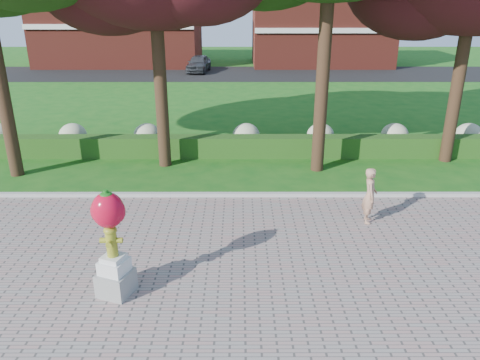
# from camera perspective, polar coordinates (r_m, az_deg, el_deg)

# --- Properties ---
(ground) EXTENTS (100.00, 100.00, 0.00)m
(ground) POSITION_cam_1_polar(r_m,az_deg,el_deg) (11.76, -3.65, -7.99)
(ground) COLOR #155616
(ground) RESTS_ON ground
(curb) EXTENTS (40.00, 0.18, 0.15)m
(curb) POSITION_cam_1_polar(r_m,az_deg,el_deg) (14.41, -2.96, -1.87)
(curb) COLOR #ADADA5
(curb) RESTS_ON ground
(lawn_hedge) EXTENTS (24.00, 0.70, 0.80)m
(lawn_hedge) POSITION_cam_1_polar(r_m,az_deg,el_deg) (18.05, -2.38, 4.11)
(lawn_hedge) COLOR #1E4714
(lawn_hedge) RESTS_ON ground
(hydrangea_row) EXTENTS (20.10, 1.10, 0.99)m
(hydrangea_row) POSITION_cam_1_polar(r_m,az_deg,el_deg) (18.95, -0.54, 5.44)
(hydrangea_row) COLOR #B3BC8F
(hydrangea_row) RESTS_ON ground
(street) EXTENTS (50.00, 8.00, 0.02)m
(street) POSITION_cam_1_polar(r_m,az_deg,el_deg) (38.66, -1.17, 12.85)
(street) COLOR black
(street) RESTS_ON ground
(building_left) EXTENTS (14.00, 8.00, 7.00)m
(building_left) POSITION_cam_1_polar(r_m,az_deg,el_deg) (45.56, -14.40, 17.94)
(building_left) COLOR maroon
(building_left) RESTS_ON ground
(building_right) EXTENTS (12.00, 8.00, 6.40)m
(building_right) POSITION_cam_1_polar(r_m,az_deg,el_deg) (44.89, 9.73, 17.85)
(building_right) COLOR maroon
(building_right) RESTS_ON ground
(hydrant_sculpture) EXTENTS (0.81, 0.81, 2.32)m
(hydrant_sculpture) POSITION_cam_1_polar(r_m,az_deg,el_deg) (9.67, -15.41, -7.14)
(hydrant_sculpture) COLOR gray
(hydrant_sculpture) RESTS_ON walkway
(woman) EXTENTS (0.45, 0.61, 1.55)m
(woman) POSITION_cam_1_polar(r_m,az_deg,el_deg) (12.99, 15.54, -1.83)
(woman) COLOR tan
(woman) RESTS_ON walkway
(parked_car) EXTENTS (2.02, 4.15, 1.36)m
(parked_car) POSITION_cam_1_polar(r_m,az_deg,el_deg) (39.57, -5.07, 13.98)
(parked_car) COLOR #393C40
(parked_car) RESTS_ON street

